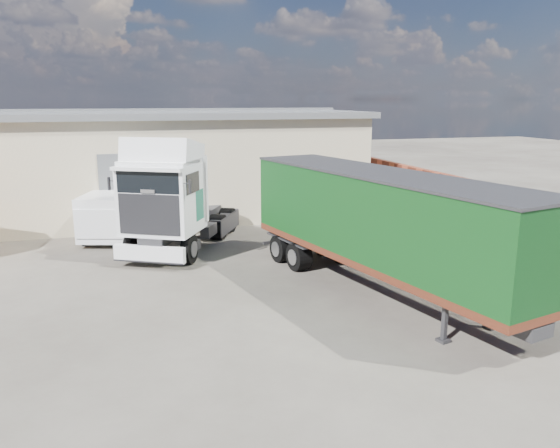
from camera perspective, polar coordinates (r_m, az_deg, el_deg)
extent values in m
plane|color=black|center=(16.27, -4.25, -8.43)|extent=(120.00, 120.00, 0.00)
cube|color=beige|center=(31.13, -21.90, 5.69)|extent=(30.00, 12.00, 5.00)
cube|color=#525456|center=(30.95, -22.31, 10.56)|extent=(30.60, 12.60, 0.30)
cube|color=#525456|center=(25.17, -13.78, 3.13)|extent=(4.00, 0.08, 3.60)
cube|color=#525456|center=(30.95, -22.34, 10.92)|extent=(30.60, 0.40, 0.15)
cube|color=maroon|center=(25.92, 18.20, 1.90)|extent=(0.35, 26.00, 2.50)
cylinder|color=black|center=(20.71, -12.34, -2.41)|extent=(2.75, 2.18, 1.09)
cylinder|color=black|center=(23.95, -8.84, -0.19)|extent=(2.80, 2.20, 1.09)
cylinder|color=black|center=(25.27, -7.69, 0.54)|extent=(2.80, 2.20, 1.09)
cube|color=#2D2D30|center=(22.83, -9.87, 0.11)|extent=(4.08, 6.43, 0.31)
cube|color=white|center=(19.85, -13.49, -3.07)|extent=(2.44, 1.49, 0.57)
cube|color=white|center=(20.65, -12.17, 2.68)|extent=(3.40, 3.32, 2.53)
cube|color=black|center=(19.66, -13.51, 0.96)|extent=(2.02, 1.14, 1.45)
cube|color=black|center=(19.48, -13.66, 4.24)|extent=(2.06, 1.16, 0.77)
cube|color=white|center=(20.62, -12.15, 7.24)|extent=(3.21, 2.98, 1.27)
cube|color=#0D5F49|center=(21.61, -14.84, 2.23)|extent=(0.38, 0.69, 1.14)
cube|color=#0D5F49|center=(20.59, -8.37, 2.00)|extent=(0.38, 0.69, 1.14)
cylinder|color=#2D2D30|center=(24.01, -8.71, 1.31)|extent=(1.54, 1.54, 0.12)
cube|color=#2D2D30|center=(14.31, 16.82, -9.81)|extent=(0.34, 0.34, 1.04)
cube|color=#2D2D30|center=(15.51, 21.24, -8.35)|extent=(0.34, 0.34, 1.04)
cylinder|color=black|center=(20.26, 3.39, -2.60)|extent=(2.57, 1.50, 1.00)
cube|color=#2D2D30|center=(17.21, 10.30, -4.41)|extent=(3.19, 11.22, 0.33)
cube|color=#5B2614|center=(17.12, 10.34, -3.42)|extent=(4.76, 11.57, 0.23)
cube|color=black|center=(16.79, 10.52, 0.97)|extent=(4.76, 11.57, 2.45)
cube|color=#2D2D30|center=(16.59, 10.70, 5.19)|extent=(4.83, 11.64, 0.08)
cylinder|color=black|center=(23.65, -17.66, -1.30)|extent=(2.18, 1.29, 0.71)
cylinder|color=black|center=(26.84, -15.41, 0.49)|extent=(2.18, 1.29, 0.71)
cube|color=white|center=(25.08, -16.58, 1.37)|extent=(3.42, 5.32, 1.83)
cube|color=white|center=(23.19, -18.02, 0.23)|extent=(2.18, 1.52, 1.18)
cube|color=black|center=(23.27, -17.96, 1.76)|extent=(1.82, 0.64, 0.64)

